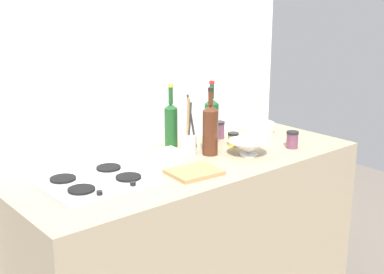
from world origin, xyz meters
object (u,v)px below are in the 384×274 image
(wine_bottle_mid_right, at_px, (212,119))
(mixing_bowl, at_px, (249,147))
(wine_bottle_rightmost, at_px, (171,124))
(stovetop_hob, at_px, (96,181))
(utensil_crock, at_px, (189,142))
(condiment_jar_spare, at_px, (292,140))
(condiment_jar_front, at_px, (233,139))
(wine_bottle_mid_left, at_px, (210,126))
(cutting_board, at_px, (194,172))
(plate_stack, at_px, (256,127))
(butter_dish, at_px, (165,156))
(wine_bottle_leftmost, at_px, (210,129))
(condiment_jar_rear, at_px, (218,130))

(wine_bottle_mid_right, xyz_separation_m, mixing_bowl, (-0.02, -0.30, -0.09))
(wine_bottle_rightmost, xyz_separation_m, mixing_bowl, (0.21, -0.37, -0.08))
(stovetop_hob, distance_m, wine_bottle_mid_right, 0.85)
(utensil_crock, distance_m, condiment_jar_spare, 0.56)
(wine_bottle_rightmost, height_order, utensil_crock, wine_bottle_rightmost)
(condiment_jar_front, bearing_deg, utensil_crock, 173.06)
(wine_bottle_mid_left, bearing_deg, cutting_board, -142.43)
(condiment_jar_front, distance_m, cutting_board, 0.50)
(plate_stack, height_order, wine_bottle_mid_left, wine_bottle_mid_left)
(mixing_bowl, xyz_separation_m, utensil_crock, (-0.22, 0.21, 0.02))
(plate_stack, xyz_separation_m, butter_dish, (-0.76, -0.11, 0.00))
(mixing_bowl, bearing_deg, condiment_jar_spare, -12.42)
(wine_bottle_rightmost, height_order, mixing_bowl, wine_bottle_rightmost)
(stovetop_hob, xyz_separation_m, wine_bottle_mid_right, (0.82, 0.17, 0.12))
(wine_bottle_rightmost, relative_size, condiment_jar_spare, 3.76)
(condiment_jar_front, xyz_separation_m, condiment_jar_spare, (0.21, -0.23, 0.01))
(wine_bottle_mid_right, distance_m, mixing_bowl, 0.32)
(wine_bottle_mid_left, bearing_deg, wine_bottle_leftmost, -131.81)
(utensil_crock, height_order, condiment_jar_spare, utensil_crock)
(condiment_jar_rear, bearing_deg, wine_bottle_mid_left, -143.83)
(wine_bottle_mid_right, bearing_deg, mixing_bowl, -93.59)
(stovetop_hob, bearing_deg, mixing_bowl, -9.22)
(wine_bottle_leftmost, distance_m, butter_dish, 0.27)
(wine_bottle_rightmost, bearing_deg, condiment_jar_spare, -41.95)
(utensil_crock, bearing_deg, condiment_jar_rear, 21.74)
(wine_bottle_mid_right, bearing_deg, condiment_jar_spare, -55.13)
(plate_stack, distance_m, wine_bottle_mid_right, 0.37)
(wine_bottle_mid_left, relative_size, condiment_jar_rear, 3.28)
(wine_bottle_rightmost, relative_size, condiment_jar_front, 4.70)
(wine_bottle_mid_left, height_order, condiment_jar_front, wine_bottle_mid_left)
(utensil_crock, bearing_deg, butter_dish, -172.87)
(stovetop_hob, height_order, mixing_bowl, mixing_bowl)
(wine_bottle_rightmost, bearing_deg, condiment_jar_rear, -6.14)
(wine_bottle_mid_left, bearing_deg, wine_bottle_mid_right, 45.12)
(butter_dish, relative_size, condiment_jar_rear, 1.48)
(condiment_jar_front, bearing_deg, plate_stack, 21.77)
(utensil_crock, bearing_deg, wine_bottle_mid_left, -1.35)
(plate_stack, distance_m, utensil_crock, 0.60)
(wine_bottle_leftmost, height_order, condiment_jar_front, wine_bottle_leftmost)
(condiment_jar_front, distance_m, condiment_jar_rear, 0.17)
(mixing_bowl, relative_size, butter_dish, 1.48)
(wine_bottle_rightmost, relative_size, condiment_jar_rear, 3.55)
(wine_bottle_mid_left, xyz_separation_m, wine_bottle_rightmost, (-0.13, 0.17, 0.00))
(mixing_bowl, distance_m, condiment_jar_spare, 0.28)
(condiment_jar_front, bearing_deg, condiment_jar_spare, -47.77)
(stovetop_hob, distance_m, cutting_board, 0.44)
(stovetop_hob, bearing_deg, condiment_jar_spare, -10.03)
(stovetop_hob, relative_size, wine_bottle_leftmost, 1.30)
(wine_bottle_leftmost, bearing_deg, butter_dish, 168.22)
(wine_bottle_mid_right, bearing_deg, plate_stack, -0.96)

